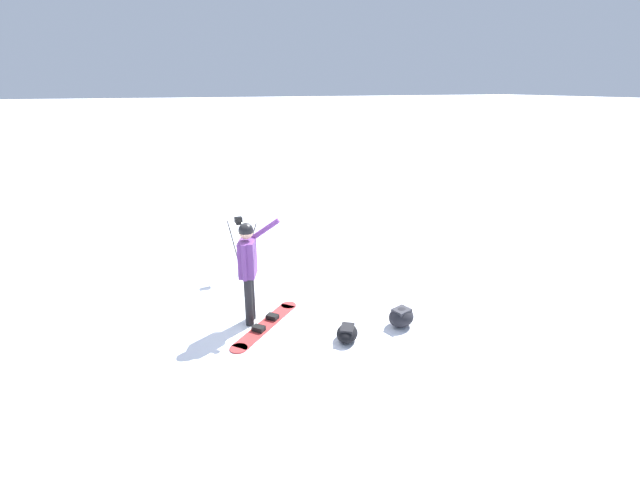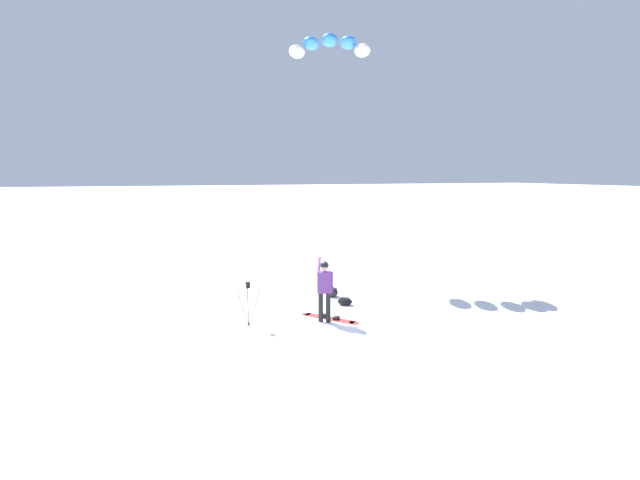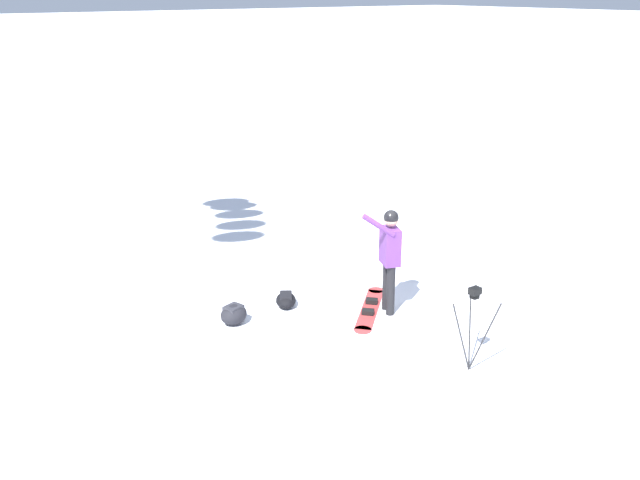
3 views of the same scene
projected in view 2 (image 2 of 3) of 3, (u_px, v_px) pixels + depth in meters
ground_plane at (312, 319)px, 12.65m from camera, size 300.00×300.00×0.00m
snowboarder at (325, 284)px, 12.24m from camera, size 0.47×0.78×1.82m
snowboard at (330, 318)px, 12.66m from camera, size 1.35×1.47×0.10m
traction_kite at (329, 46)px, 17.47m from camera, size 3.54×2.41×0.87m
gear_bag_large at (345, 301)px, 13.97m from camera, size 0.59×0.55×0.24m
camera_tripod at (248, 295)px, 11.87m from camera, size 0.65×0.64×1.28m
gear_bag_small at (332, 292)px, 14.92m from camera, size 0.50×0.56×0.33m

